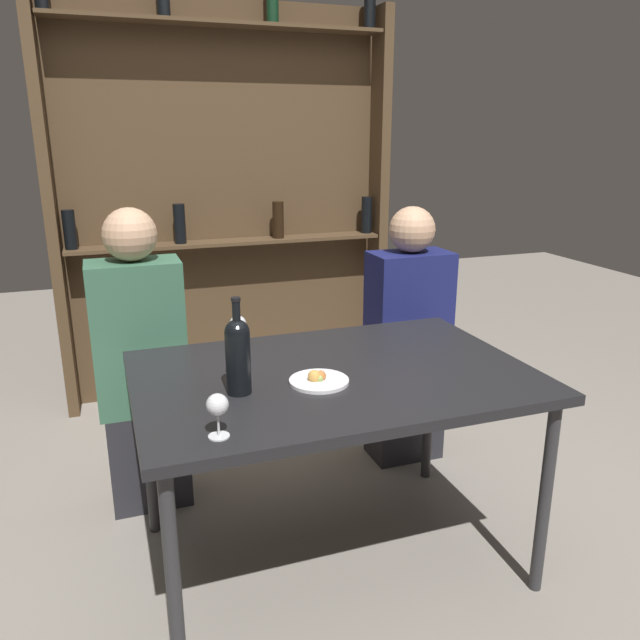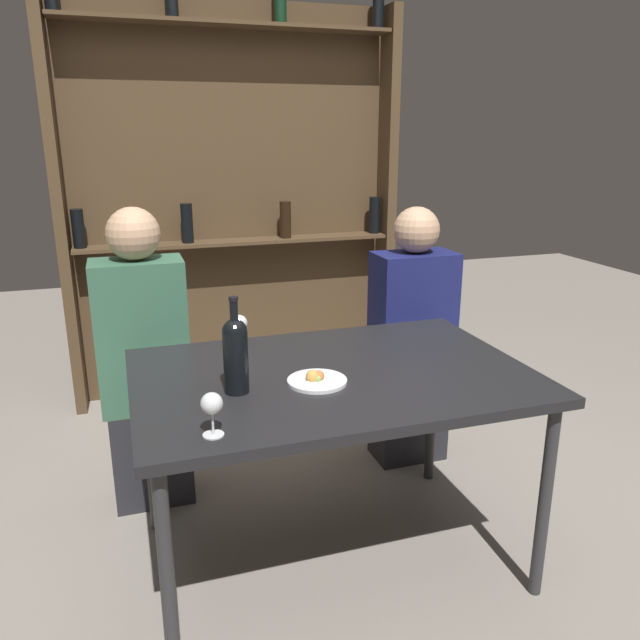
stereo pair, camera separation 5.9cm
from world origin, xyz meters
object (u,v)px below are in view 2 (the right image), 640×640
Objects in this scene: wine_glass_1 at (212,405)px; seated_person_left at (145,368)px; wine_glass_0 at (239,324)px; seated_person_right at (411,344)px; wine_bottle at (235,352)px; food_plate_0 at (317,380)px.

seated_person_left is at bearing 98.35° from wine_glass_1.
wine_glass_1 reaches higher than wine_glass_0.
seated_person_right reaches higher than wine_glass_1.
wine_bottle is 1.58× the size of food_plate_0.
wine_glass_0 is at bearing 109.97° from food_plate_0.
wine_bottle is at bearing -144.10° from seated_person_right.
wine_bottle is 0.30m from food_plate_0.
wine_bottle is 0.47m from wine_glass_0.
seated_person_left reaches higher than wine_glass_1.
wine_glass_1 is 1.50m from seated_person_right.
wine_bottle is 2.49× the size of wine_glass_1.
seated_person_right is (1.10, 0.99, -0.26)m from wine_glass_1.
food_plate_0 is 1.03m from seated_person_right.
wine_bottle reaches higher than wine_glass_0.
seated_person_right is (0.98, 0.71, -0.31)m from wine_bottle.
food_plate_0 is at bearing -134.73° from seated_person_right.
seated_person_left is (-0.15, 0.99, -0.24)m from wine_glass_1.
wine_glass_0 is (0.10, 0.46, -0.05)m from wine_bottle.
wine_bottle is 0.31m from wine_glass_1.
seated_person_right is at bearing 45.27° from food_plate_0.
seated_person_right is (0.88, 0.25, -0.26)m from wine_glass_0.
wine_glass_1 is (-0.22, -0.74, 0.01)m from wine_glass_0.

